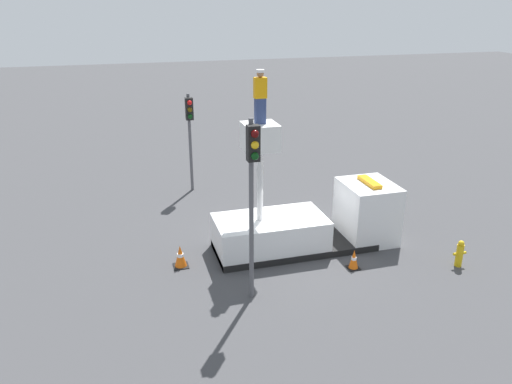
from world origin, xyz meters
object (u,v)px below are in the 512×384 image
(fire_hydrant, at_px, (460,254))
(worker, at_px, (260,97))
(traffic_light_pole, at_px, (253,177))
(traffic_cone_rear, at_px, (180,257))
(traffic_cone_curbside, at_px, (354,260))
(traffic_light_across, at_px, (190,124))
(bucket_truck, at_px, (309,223))

(fire_hydrant, bearing_deg, worker, 156.03)
(traffic_light_pole, bearing_deg, worker, 69.59)
(traffic_cone_rear, distance_m, traffic_cone_curbside, 5.93)
(traffic_light_pole, bearing_deg, traffic_light_across, 91.69)
(worker, height_order, traffic_cone_curbside, worker)
(traffic_cone_rear, bearing_deg, traffic_light_pole, -54.27)
(worker, relative_size, traffic_cone_rear, 2.19)
(traffic_light_across, height_order, traffic_cone_curbside, traffic_light_across)
(bucket_truck, relative_size, traffic_cone_rear, 8.50)
(bucket_truck, bearing_deg, worker, 180.00)
(worker, height_order, traffic_light_across, worker)
(traffic_light_pole, relative_size, traffic_light_across, 1.21)
(traffic_cone_rear, bearing_deg, traffic_light_across, 77.53)
(traffic_light_across, height_order, fire_hydrant, traffic_light_across)
(worker, xyz_separation_m, traffic_cone_rear, (-2.90, -0.22, -5.29))
(traffic_light_pole, xyz_separation_m, traffic_cone_rear, (-1.86, 2.59, -3.58))
(bucket_truck, height_order, traffic_cone_curbside, bucket_truck)
(traffic_light_pole, bearing_deg, fire_hydrant, -0.08)
(worker, xyz_separation_m, traffic_light_pole, (-1.04, -2.80, -1.70))
(bucket_truck, distance_m, worker, 5.08)
(worker, distance_m, traffic_light_pole, 3.44)
(bucket_truck, relative_size, worker, 3.87)
(traffic_light_across, bearing_deg, traffic_light_pole, -88.31)
(traffic_light_pole, relative_size, fire_hydrant, 5.81)
(bucket_truck, height_order, traffic_light_across, bucket_truck)
(fire_hydrant, height_order, traffic_cone_curbside, fire_hydrant)
(traffic_light_across, bearing_deg, fire_hydrant, -51.75)
(traffic_cone_curbside, bearing_deg, traffic_light_across, 114.79)
(worker, bearing_deg, traffic_cone_rear, -175.75)
(fire_hydrant, xyz_separation_m, traffic_cone_curbside, (-3.56, 0.84, -0.14))
(traffic_cone_rear, bearing_deg, fire_hydrant, -15.72)
(fire_hydrant, bearing_deg, traffic_light_across, 128.25)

